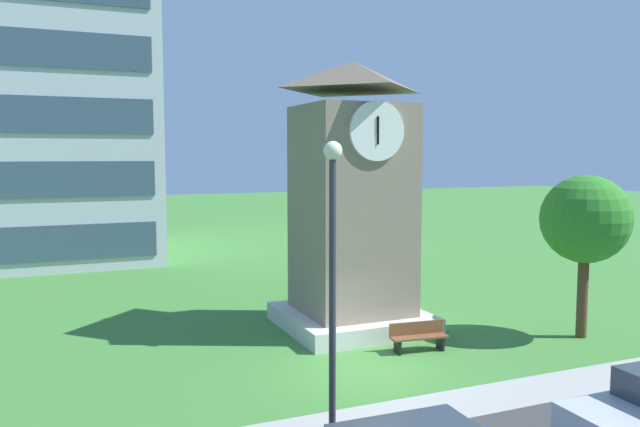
# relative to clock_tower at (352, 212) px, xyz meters

# --- Properties ---
(ground_plane) EXTENTS (160.00, 160.00, 0.00)m
(ground_plane) POSITION_rel_clock_tower_xyz_m (-1.54, -4.15, -4.06)
(ground_plane) COLOR #3D7A33
(kerb_strip) EXTENTS (120.00, 1.60, 0.01)m
(kerb_strip) POSITION_rel_clock_tower_xyz_m (-1.54, -7.12, -4.06)
(kerb_strip) COLOR #9E9E99
(kerb_strip) RESTS_ON ground
(office_building) EXTENTS (14.41, 12.94, 28.80)m
(office_building) POSITION_rel_clock_tower_xyz_m (-11.19, 20.94, 10.34)
(office_building) COLOR #B7BCC6
(office_building) RESTS_ON ground
(clock_tower) EXTENTS (4.67, 4.67, 9.19)m
(clock_tower) POSITION_rel_clock_tower_xyz_m (0.00, 0.00, 0.00)
(clock_tower) COLOR gray
(clock_tower) RESTS_ON ground
(park_bench) EXTENTS (1.84, 0.68, 0.88)m
(park_bench) POSITION_rel_clock_tower_xyz_m (0.74, -3.20, -3.60)
(park_bench) COLOR brown
(park_bench) RESTS_ON ground
(street_lamp) EXTENTS (0.36, 0.36, 6.30)m
(street_lamp) POSITION_rel_clock_tower_xyz_m (-4.55, -8.54, -0.19)
(street_lamp) COLOR #333338
(street_lamp) RESTS_ON ground
(tree_by_building) EXTENTS (2.89, 2.89, 5.39)m
(tree_by_building) POSITION_rel_clock_tower_xyz_m (6.51, -4.04, -0.16)
(tree_by_building) COLOR #513823
(tree_by_building) RESTS_ON ground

